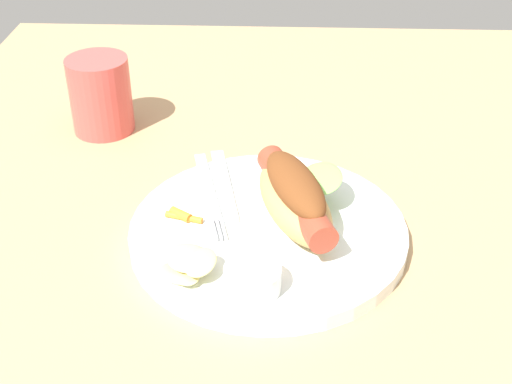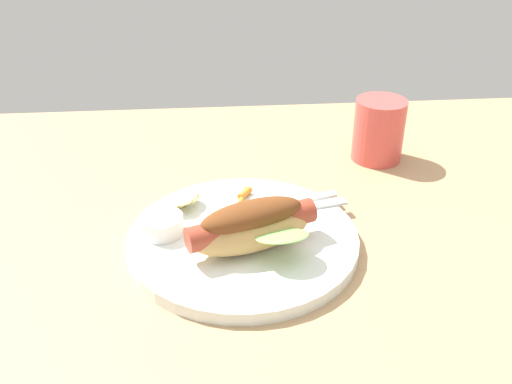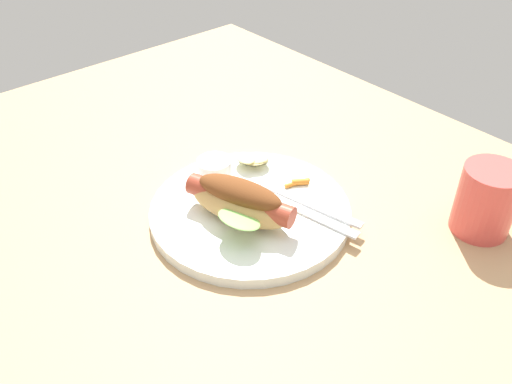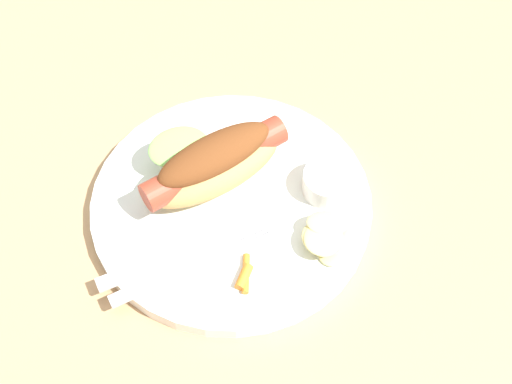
# 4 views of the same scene
# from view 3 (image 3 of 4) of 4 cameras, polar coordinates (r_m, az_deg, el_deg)

# --- Properties ---
(ground_plane) EXTENTS (1.20, 0.90, 0.02)m
(ground_plane) POSITION_cam_3_polar(r_m,az_deg,el_deg) (0.76, -0.60, -3.02)
(ground_plane) COLOR tan
(plate) EXTENTS (0.28, 0.28, 0.02)m
(plate) POSITION_cam_3_polar(r_m,az_deg,el_deg) (0.76, -0.46, -1.86)
(plate) COLOR white
(plate) RESTS_ON ground_plane
(hot_dog) EXTENTS (0.15, 0.10, 0.06)m
(hot_dog) POSITION_cam_3_polar(r_m,az_deg,el_deg) (0.71, -1.71, -0.95)
(hot_dog) COLOR tan
(hot_dog) RESTS_ON plate
(sauce_ramekin) EXTENTS (0.05, 0.05, 0.02)m
(sauce_ramekin) POSITION_cam_3_polar(r_m,az_deg,el_deg) (0.81, -4.40, 2.62)
(sauce_ramekin) COLOR white
(sauce_ramekin) RESTS_ON plate
(fork) EXTENTS (0.16, 0.05, 0.00)m
(fork) POSITION_cam_3_polar(r_m,az_deg,el_deg) (0.75, 5.75, -1.34)
(fork) COLOR silver
(fork) RESTS_ON plate
(knife) EXTENTS (0.14, 0.04, 0.00)m
(knife) POSITION_cam_3_polar(r_m,az_deg,el_deg) (0.73, 5.88, -2.42)
(knife) COLOR silver
(knife) RESTS_ON plate
(chips_pile) EXTENTS (0.06, 0.06, 0.02)m
(chips_pile) POSITION_cam_3_polar(r_m,az_deg,el_deg) (0.82, -0.29, 3.51)
(chips_pile) COLOR #D9CC7F
(chips_pile) RESTS_ON plate
(carrot_garnish) EXTENTS (0.02, 0.04, 0.01)m
(carrot_garnish) POSITION_cam_3_polar(r_m,az_deg,el_deg) (0.79, 4.52, 1.01)
(carrot_garnish) COLOR orange
(carrot_garnish) RESTS_ON plate
(drinking_cup) EXTENTS (0.08, 0.08, 0.10)m
(drinking_cup) POSITION_cam_3_polar(r_m,az_deg,el_deg) (0.77, 22.97, -0.81)
(drinking_cup) COLOR #D84C47
(drinking_cup) RESTS_ON ground_plane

